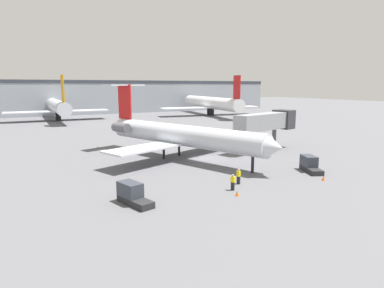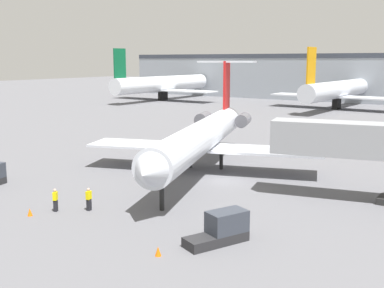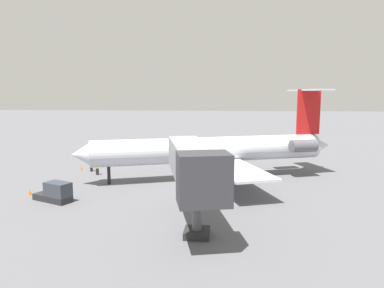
{
  "view_description": "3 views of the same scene",
  "coord_description": "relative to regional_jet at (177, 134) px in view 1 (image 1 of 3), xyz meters",
  "views": [
    {
      "loc": [
        -25.24,
        -41.55,
        10.52
      ],
      "look_at": [
        -1.97,
        0.36,
        2.25
      ],
      "focal_mm": 31.81,
      "sensor_mm": 36.0,
      "label": 1
    },
    {
      "loc": [
        21.01,
        -35.89,
        10.82
      ],
      "look_at": [
        -5.12,
        2.62,
        2.45
      ],
      "focal_mm": 43.91,
      "sensor_mm": 36.0,
      "label": 2
    },
    {
      "loc": [
        37.14,
        2.95,
        9.79
      ],
      "look_at": [
        -5.56,
        -1.16,
        3.81
      ],
      "focal_mm": 31.98,
      "sensor_mm": 36.0,
      "label": 3
    }
  ],
  "objects": [
    {
      "name": "ground_plane",
      "position": [
        3.46,
        -2.07,
        -3.62
      ],
      "size": [
        400.0,
        400.0,
        0.1
      ],
      "primitive_type": "cube",
      "color": "#5B5B60"
    },
    {
      "name": "parked_airliner_centre",
      "position": [
        42.97,
        59.21,
        0.79
      ],
      "size": [
        36.41,
        42.9,
        13.52
      ],
      "color": "white",
      "rests_on": "ground_plane"
    },
    {
      "name": "baggage_tug_lead",
      "position": [
        10.95,
        -14.81,
        -2.73
      ],
      "size": [
        2.87,
        4.23,
        1.9
      ],
      "color": "#262628",
      "rests_on": "ground_plane"
    },
    {
      "name": "ground_crew_marshaller",
      "position": [
        -0.16,
        -15.03,
        -2.71
      ],
      "size": [
        0.31,
        0.43,
        1.69
      ],
      "color": "black",
      "rests_on": "ground_plane"
    },
    {
      "name": "traffic_cone_near",
      "position": [
        -2.7,
        -18.24,
        -3.29
      ],
      "size": [
        0.36,
        0.36,
        0.55
      ],
      "color": "orange",
      "rests_on": "ground_plane"
    },
    {
      "name": "baggage_tug_trailing",
      "position": [
        -12.23,
        -15.35,
        -2.73
      ],
      "size": [
        2.36,
        4.22,
        1.9
      ],
      "color": "#262628",
      "rests_on": "ground_plane"
    },
    {
      "name": "terminal_building",
      "position": [
        3.46,
        94.63,
        2.67
      ],
      "size": [
        163.48,
        24.67,
        12.45
      ],
      "color": "#8C939E",
      "rests_on": "ground_plane"
    },
    {
      "name": "parked_airliner_west_mid",
      "position": [
        -7.34,
        65.87,
        0.65
      ],
      "size": [
        29.73,
        35.28,
        13.24
      ],
      "color": "silver",
      "rests_on": "ground_plane"
    },
    {
      "name": "jet_bridge",
      "position": [
        16.04,
        -1.38,
        1.12
      ],
      "size": [
        13.31,
        5.85,
        6.4
      ],
      "color": "gray",
      "rests_on": "ground_plane"
    },
    {
      "name": "ground_crew_loader",
      "position": [
        -2.01,
        -16.53,
        -2.71
      ],
      "size": [
        0.43,
        0.48,
        1.69
      ],
      "color": "black",
      "rests_on": "ground_plane"
    },
    {
      "name": "traffic_cone_mid",
      "position": [
        9.01,
        -18.56,
        -3.29
      ],
      "size": [
        0.36,
        0.36,
        0.55
      ],
      "color": "orange",
      "rests_on": "ground_plane"
    },
    {
      "name": "regional_jet",
      "position": [
        0.0,
        0.0,
        0.0
      ],
      "size": [
        23.23,
        31.02,
        10.68
      ],
      "color": "silver",
      "rests_on": "ground_plane"
    }
  ]
}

